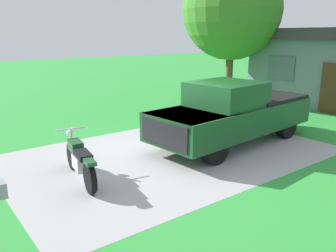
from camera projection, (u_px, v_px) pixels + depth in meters
ground_plane at (171, 154)px, 9.71m from camera, size 80.00×80.00×0.00m
driveway_pad at (171, 154)px, 9.71m from camera, size 5.67×8.74×0.01m
motorcycle at (80, 160)px, 7.88m from camera, size 2.20×0.72×1.09m
pickup_truck at (235, 112)px, 10.52m from camera, size 2.47×5.77×1.90m
shade_tree at (232, 10)px, 16.59m from camera, size 4.75×4.75×6.74m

